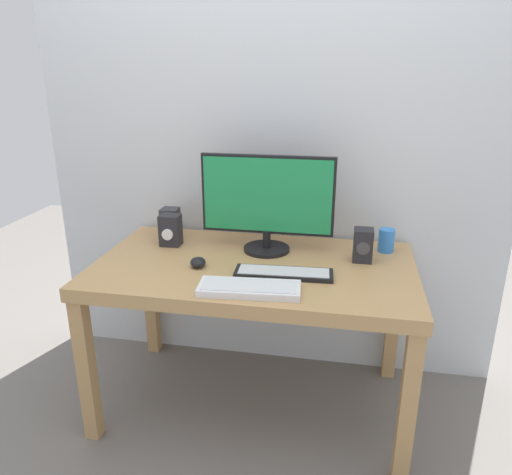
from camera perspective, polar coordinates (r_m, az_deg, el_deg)
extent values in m
plane|color=slate|center=(2.48, -0.20, -18.73)|extent=(6.00, 6.00, 0.00)
cube|color=silver|center=(2.37, 1.84, 18.62)|extent=(2.32, 0.04, 3.00)
cube|color=tan|center=(2.12, -0.22, -3.79)|extent=(1.38, 0.78, 0.06)
cube|color=tan|center=(2.22, -19.28, -14.53)|extent=(0.06, 0.06, 0.67)
cube|color=tan|center=(1.99, 17.37, -18.68)|extent=(0.06, 0.06, 0.67)
cube|color=tan|center=(2.76, -12.22, -6.80)|extent=(0.06, 0.06, 0.67)
cube|color=tan|center=(2.58, 15.82, -9.10)|extent=(0.06, 0.06, 0.67)
cylinder|color=black|center=(2.25, 1.25, -1.34)|extent=(0.21, 0.21, 0.02)
cylinder|color=black|center=(2.24, 1.26, -0.18)|extent=(0.04, 0.04, 0.08)
cube|color=black|center=(2.19, 1.36, 5.04)|extent=(0.60, 0.02, 0.36)
cube|color=#1E8C4C|center=(2.17, 1.29, 4.95)|extent=(0.58, 0.01, 0.33)
cube|color=black|center=(1.99, 3.27, -4.22)|extent=(0.41, 0.14, 0.02)
cube|color=silver|center=(1.99, 3.27, -3.96)|extent=(0.37, 0.12, 0.00)
cube|color=silver|center=(1.85, -0.80, -6.03)|extent=(0.40, 0.18, 0.03)
cube|color=silver|center=(1.84, -0.80, -5.60)|extent=(0.37, 0.15, 0.00)
ellipsoid|color=black|center=(2.08, -6.84, -2.91)|extent=(0.08, 0.09, 0.04)
cube|color=#232328|center=(2.16, 12.46, -0.88)|extent=(0.08, 0.08, 0.15)
cylinder|color=#3F3F44|center=(2.12, 12.48, -1.27)|extent=(0.06, 0.00, 0.06)
cube|color=#333338|center=(2.46, -10.03, 1.77)|extent=(0.08, 0.08, 0.14)
cylinder|color=#3F3F44|center=(2.42, -10.38, 1.46)|extent=(0.06, 0.00, 0.06)
cube|color=#232328|center=(2.34, -10.01, 0.86)|extent=(0.10, 0.08, 0.15)
cylinder|color=silver|center=(2.30, -10.38, 0.34)|extent=(0.05, 0.01, 0.05)
cylinder|color=#337FD8|center=(2.31, 15.06, -0.33)|extent=(0.07, 0.07, 0.11)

